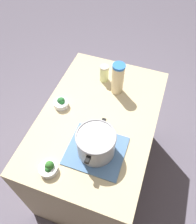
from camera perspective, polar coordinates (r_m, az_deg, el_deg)
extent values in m
plane|color=slate|center=(2.35, 0.00, -13.90)|extent=(8.00, 8.00, 0.00)
cube|color=tan|center=(1.95, 0.00, -8.76)|extent=(1.18, 0.78, 0.88)
cube|color=#4F75A2|center=(1.44, -0.48, -9.56)|extent=(0.31, 0.35, 0.01)
cylinder|color=#B7B7BC|center=(1.36, -0.50, -7.87)|extent=(0.23, 0.23, 0.16)
torus|color=#99999E|center=(1.29, -0.53, -6.07)|extent=(0.24, 0.24, 0.01)
cube|color=black|center=(1.39, 1.34, -2.45)|extent=(0.04, 0.02, 0.02)
cube|color=black|center=(1.26, -2.60, -11.76)|extent=(0.04, 0.02, 0.02)
cylinder|color=beige|center=(1.66, 4.91, 8.03)|extent=(0.09, 0.09, 0.23)
cylinder|color=blue|center=(1.57, 5.23, 11.28)|extent=(0.09, 0.09, 0.02)
ellipsoid|color=yellow|center=(1.64, 4.79, 7.84)|extent=(0.04, 0.04, 0.01)
cylinder|color=beige|center=(1.77, 1.54, 9.47)|extent=(0.07, 0.07, 0.13)
cylinder|color=#B2AD99|center=(1.72, 1.59, 11.14)|extent=(0.07, 0.07, 0.01)
cylinder|color=silver|center=(1.40, -12.22, -13.69)|extent=(0.11, 0.11, 0.04)
ellipsoid|color=#2C702D|center=(1.37, -12.30, -13.72)|extent=(0.04, 0.04, 0.05)
ellipsoid|color=#267121|center=(1.38, -12.32, -13.15)|extent=(0.04, 0.04, 0.04)
ellipsoid|color=#306F29|center=(1.37, -11.95, -12.82)|extent=(0.05, 0.05, 0.06)
cylinder|color=silver|center=(1.64, -9.11, 2.04)|extent=(0.10, 0.10, 0.04)
ellipsoid|color=#286A33|center=(1.63, -9.11, 2.74)|extent=(0.05, 0.05, 0.06)
ellipsoid|color=#236433|center=(1.63, -9.29, 2.75)|extent=(0.05, 0.05, 0.05)
ellipsoid|color=#278034|center=(1.62, -8.98, 2.45)|extent=(0.04, 0.04, 0.05)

